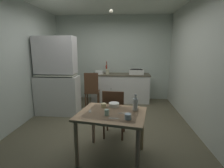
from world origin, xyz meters
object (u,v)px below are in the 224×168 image
at_px(hutch_cabinet, 57,79).
at_px(glass_bottle, 135,104).
at_px(teacup_cream, 104,105).
at_px(hand_pump, 106,68).
at_px(chair_far_side, 114,112).
at_px(serving_bowl_wide, 114,105).
at_px(dining_table, 112,119).
at_px(mixing_bowl_counter, 99,72).
at_px(chair_by_counter, 92,90).
at_px(sink_basin, 136,72).

relative_size(hutch_cabinet, glass_bottle, 7.66).
distance_m(teacup_cream, glass_bottle, 0.51).
bearing_deg(hand_pump, chair_far_side, -80.46).
xyz_separation_m(serving_bowl_wide, teacup_cream, (-0.16, -0.07, 0.01)).
distance_m(dining_table, glass_bottle, 0.43).
relative_size(hutch_cabinet, hand_pump, 4.97).
xyz_separation_m(mixing_bowl_counter, teacup_cream, (0.48, -2.67, -0.16)).
bearing_deg(dining_table, chair_by_counter, 108.25).
relative_size(hand_pump, serving_bowl_wide, 2.30).
bearing_deg(chair_far_side, teacup_cream, -108.61).
distance_m(hutch_cabinet, glass_bottle, 2.46).
bearing_deg(hand_pump, chair_by_counter, -113.53).
relative_size(hand_pump, glass_bottle, 1.54).
bearing_deg(chair_far_side, chair_by_counter, 114.27).
bearing_deg(teacup_cream, hutch_cabinet, 131.88).
relative_size(dining_table, glass_bottle, 4.31).
bearing_deg(hutch_cabinet, teacup_cream, -48.12).
xyz_separation_m(mixing_bowl_counter, dining_table, (0.63, -2.89, -0.30)).
xyz_separation_m(sink_basin, mixing_bowl_counter, (-1.15, -0.05, -0.03)).
bearing_deg(sink_basin, teacup_cream, -103.82).
height_order(mixing_bowl_counter, glass_bottle, glass_bottle).
relative_size(hand_pump, chair_far_side, 0.42).
bearing_deg(chair_by_counter, sink_basin, 29.38).
height_order(mixing_bowl_counter, serving_bowl_wide, mixing_bowl_counter).
height_order(mixing_bowl_counter, dining_table, mixing_bowl_counter).
relative_size(dining_table, chair_far_side, 1.19).
bearing_deg(glass_bottle, teacup_cream, 171.12).
bearing_deg(hand_pump, teacup_cream, -84.63).
bearing_deg(hutch_cabinet, chair_far_side, -36.66).
bearing_deg(mixing_bowl_counter, dining_table, -77.67).
bearing_deg(sink_basin, glass_bottle, -93.57).
bearing_deg(teacup_cream, serving_bowl_wide, 24.24).
bearing_deg(teacup_cream, chair_by_counter, 106.28).
bearing_deg(serving_bowl_wide, sink_basin, 79.10).
height_order(hand_pump, dining_table, hand_pump).
bearing_deg(hand_pump, hutch_cabinet, -131.84).
relative_size(sink_basin, mixing_bowl_counter, 1.62).
distance_m(hutch_cabinet, chair_by_counter, 1.00).
distance_m(serving_bowl_wide, teacup_cream, 0.17).
bearing_deg(glass_bottle, sink_basin, 86.43).
relative_size(sink_basin, chair_far_side, 0.48).
relative_size(chair_by_counter, glass_bottle, 3.99).
distance_m(hutch_cabinet, chair_far_side, 1.92).
xyz_separation_m(chair_by_counter, glass_bottle, (1.08, -2.09, 0.30)).
xyz_separation_m(sink_basin, glass_bottle, (-0.17, -2.80, -0.13)).
xyz_separation_m(chair_far_side, serving_bowl_wide, (0.02, -0.33, 0.26)).
distance_m(sink_basin, dining_table, 3.00).
bearing_deg(chair_far_side, serving_bowl_wide, -86.20).
relative_size(hand_pump, dining_table, 0.36).
xyz_separation_m(hutch_cabinet, dining_table, (1.52, -1.74, -0.29)).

